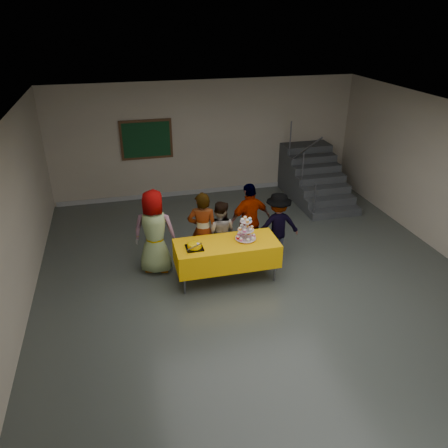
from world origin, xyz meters
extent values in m
plane|color=#4C514C|center=(0.00, 0.00, 0.00)|extent=(10.00, 10.00, 0.00)
cube|color=#B0A38D|center=(0.00, 5.00, 1.50)|extent=(8.00, 0.04, 3.00)
cube|color=#B0A38D|center=(-4.00, 0.00, 1.50)|extent=(0.04, 10.00, 3.00)
cube|color=silver|center=(0.00, 0.00, 3.00)|extent=(8.00, 10.00, 0.04)
cube|color=#999999|center=(0.00, 4.98, 0.06)|extent=(7.90, 0.03, 0.12)
cylinder|color=#595960|center=(-1.39, 0.44, 0.36)|extent=(0.04, 0.04, 0.73)
cylinder|color=#595960|center=(0.29, 0.44, 0.36)|extent=(0.04, 0.04, 0.73)
cylinder|color=#595960|center=(-1.39, 1.02, 0.36)|extent=(0.04, 0.04, 0.73)
cylinder|color=#595960|center=(0.29, 1.02, 0.36)|extent=(0.04, 0.04, 0.73)
cube|color=#595960|center=(-0.55, 0.73, 0.74)|extent=(1.80, 0.70, 0.02)
cube|color=#FFAF05|center=(-0.55, 0.73, 0.55)|extent=(1.88, 0.78, 0.44)
cylinder|color=silver|center=(-0.18, 0.76, 0.78)|extent=(0.18, 0.18, 0.01)
cylinder|color=silver|center=(-0.18, 0.76, 0.98)|extent=(0.02, 0.02, 0.42)
cylinder|color=silver|center=(-0.18, 0.76, 0.80)|extent=(0.38, 0.38, 0.01)
cylinder|color=silver|center=(-0.18, 0.76, 0.97)|extent=(0.30, 0.30, 0.01)
cylinder|color=silver|center=(-0.18, 0.76, 1.14)|extent=(0.22, 0.22, 0.01)
cube|color=black|center=(-1.15, 0.67, 0.78)|extent=(0.30, 0.30, 0.02)
cylinder|color=#FFBE00|center=(-1.15, 0.67, 0.82)|extent=(0.25, 0.25, 0.07)
ellipsoid|color=#FFBE00|center=(-1.15, 0.67, 0.86)|extent=(0.25, 0.25, 0.05)
ellipsoid|color=white|center=(-1.10, 0.63, 0.88)|extent=(0.08, 0.08, 0.02)
cube|color=silver|center=(-1.17, 0.54, 0.88)|extent=(0.30, 0.16, 0.04)
imported|color=slate|center=(-1.78, 1.35, 0.82)|extent=(0.92, 0.73, 1.65)
imported|color=slate|center=(-0.88, 1.25, 0.79)|extent=(0.66, 0.52, 1.57)
imported|color=slate|center=(-0.53, 1.31, 0.66)|extent=(0.79, 0.72, 1.33)
imported|color=slate|center=(0.11, 1.46, 0.79)|extent=(0.98, 0.59, 1.57)
imported|color=slate|center=(0.66, 1.32, 0.68)|extent=(0.92, 0.57, 1.37)
cube|color=#424447|center=(2.70, 2.75, 0.09)|extent=(1.30, 0.30, 0.18)
cube|color=#424447|center=(2.70, 3.05, 0.18)|extent=(1.30, 0.30, 0.36)
cube|color=#424447|center=(2.70, 3.35, 0.27)|extent=(1.30, 0.30, 0.54)
cube|color=#424447|center=(2.70, 3.65, 0.36)|extent=(1.30, 0.30, 0.72)
cube|color=#424447|center=(2.70, 3.95, 0.45)|extent=(1.30, 0.30, 0.90)
cube|color=#424447|center=(2.70, 4.25, 0.54)|extent=(1.30, 0.30, 1.08)
cube|color=#424447|center=(2.70, 4.55, 0.63)|extent=(1.30, 0.30, 1.26)
cube|color=#424447|center=(2.70, 4.85, 0.63)|extent=(1.30, 0.30, 1.26)
cylinder|color=#595960|center=(2.10, 2.70, 0.45)|extent=(0.04, 0.04, 0.90)
cylinder|color=#595960|center=(2.10, 3.50, 0.99)|extent=(0.04, 0.04, 0.90)
cylinder|color=#595960|center=(2.10, 4.40, 1.53)|extent=(0.04, 0.04, 0.90)
cylinder|color=#595960|center=(2.10, 3.55, 1.44)|extent=(0.04, 1.85, 1.20)
cube|color=#472B16|center=(-1.55, 4.97, 1.60)|extent=(1.30, 0.04, 1.00)
cube|color=#123A1C|center=(-1.55, 4.94, 1.60)|extent=(1.18, 0.02, 0.88)
camera|label=1|loc=(-2.28, -5.96, 4.57)|focal=35.00mm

